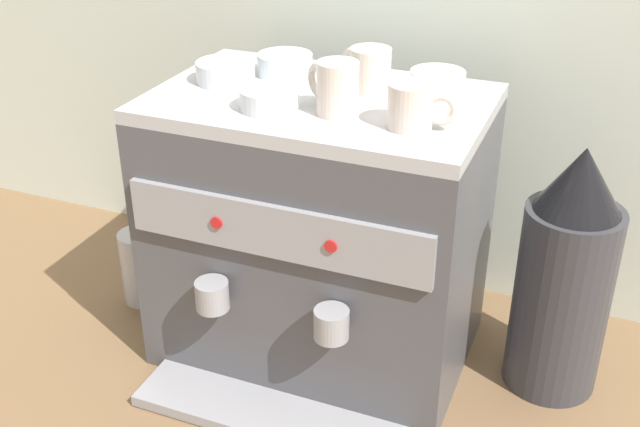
{
  "coord_description": "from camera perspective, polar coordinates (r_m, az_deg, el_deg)",
  "views": [
    {
      "loc": [
        0.46,
        -1.14,
        0.94
      ],
      "look_at": [
        0.0,
        0.0,
        0.28
      ],
      "focal_mm": 44.04,
      "sensor_mm": 36.0,
      "label": 1
    }
  ],
  "objects": [
    {
      "name": "ground_plane",
      "position": [
        1.55,
        0.0,
        -9.3
      ],
      "size": [
        4.0,
        4.0,
        0.0
      ],
      "primitive_type": "plane",
      "color": "brown"
    },
    {
      "name": "tiled_backsplash_wall",
      "position": [
        1.59,
        4.37,
        11.43
      ],
      "size": [
        2.8,
        0.03,
        0.97
      ],
      "primitive_type": "cube",
      "color": "silver",
      "rests_on": "ground_plane"
    },
    {
      "name": "espresso_machine",
      "position": [
        1.4,
        -0.06,
        -1.32
      ],
      "size": [
        0.55,
        0.47,
        0.5
      ],
      "color": "#4C4C51",
      "rests_on": "ground_plane"
    },
    {
      "name": "ceramic_cup_0",
      "position": [
        1.17,
        6.79,
        7.75
      ],
      "size": [
        0.11,
        0.07,
        0.07
      ],
      "color": "beige",
      "rests_on": "espresso_machine"
    },
    {
      "name": "ceramic_cup_1",
      "position": [
        1.32,
        3.55,
        10.41
      ],
      "size": [
        0.1,
        0.08,
        0.07
      ],
      "color": "beige",
      "rests_on": "espresso_machine"
    },
    {
      "name": "ceramic_cup_2",
      "position": [
        1.22,
        1.16,
        9.14
      ],
      "size": [
        0.1,
        0.08,
        0.08
      ],
      "color": "beige",
      "rests_on": "espresso_machine"
    },
    {
      "name": "ceramic_bowl_0",
      "position": [
        1.41,
        -2.56,
        10.74
      ],
      "size": [
        0.1,
        0.1,
        0.04
      ],
      "color": "silver",
      "rests_on": "espresso_machine"
    },
    {
      "name": "ceramic_bowl_1",
      "position": [
        1.34,
        8.53,
        9.47
      ],
      "size": [
        0.09,
        0.09,
        0.03
      ],
      "color": "silver",
      "rests_on": "espresso_machine"
    },
    {
      "name": "ceramic_bowl_2",
      "position": [
        1.24,
        -3.73,
        8.27
      ],
      "size": [
        0.09,
        0.09,
        0.03
      ],
      "color": "silver",
      "rests_on": "espresso_machine"
    },
    {
      "name": "ceramic_bowl_3",
      "position": [
        1.38,
        -6.89,
        10.15
      ],
      "size": [
        0.1,
        0.1,
        0.04
      ],
      "color": "silver",
      "rests_on": "espresso_machine"
    },
    {
      "name": "coffee_grinder",
      "position": [
        1.4,
        17.35,
        -4.49
      ],
      "size": [
        0.16,
        0.16,
        0.46
      ],
      "color": "#333338",
      "rests_on": "ground_plane"
    },
    {
      "name": "milk_pitcher",
      "position": [
        1.66,
        -12.94,
        -3.86
      ],
      "size": [
        0.08,
        0.08,
        0.16
      ],
      "primitive_type": "cylinder",
      "color": "#B7B7BC",
      "rests_on": "ground_plane"
    }
  ]
}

